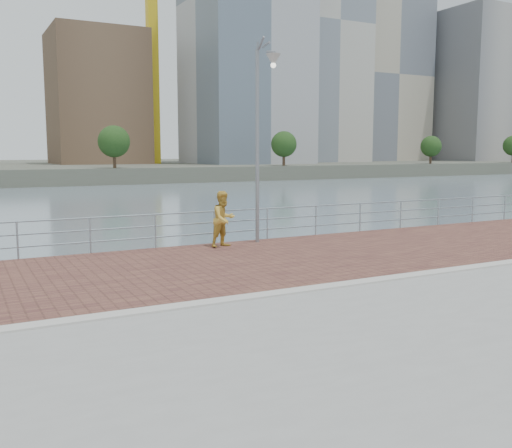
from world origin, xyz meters
name	(u,v)px	position (x,y,z in m)	size (l,w,h in m)	color
water	(297,378)	(0.00, 0.00, -2.00)	(400.00, 400.00, 0.00)	slate
seawall	(476,432)	(0.00, -5.00, -1.00)	(40.00, 24.00, 2.00)	gray
brick_lane	(229,263)	(0.00, 3.60, 0.01)	(40.00, 6.80, 0.02)	brown
curb	(298,291)	(0.00, 0.00, 0.03)	(40.00, 0.40, 0.06)	#B7B5AD
guardrail	(185,225)	(0.00, 7.00, 0.69)	(39.06, 0.06, 1.13)	#8C9EA8
street_lamp	(264,105)	(2.42, 6.03, 4.59)	(0.47, 1.37, 6.46)	gray
bystander	(224,219)	(1.01, 6.17, 0.93)	(0.88, 0.69, 1.82)	gold
skyline	(156,43)	(30.88, 103.96, 24.73)	(233.00, 41.00, 66.06)	#ADA38E
shoreline_trees	(136,143)	(18.44, 77.00, 4.31)	(169.54, 4.87, 6.50)	#473323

